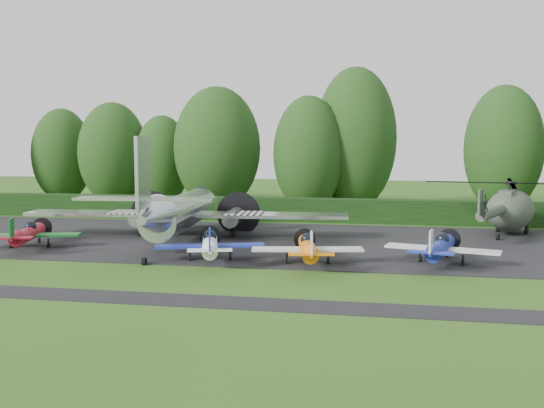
% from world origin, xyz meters
% --- Properties ---
extents(ground, '(160.00, 160.00, 0.00)m').
position_xyz_m(ground, '(0.00, 0.00, 0.00)').
color(ground, '#2D5016').
rests_on(ground, ground).
extents(apron, '(70.00, 18.00, 0.01)m').
position_xyz_m(apron, '(0.00, 10.00, 0.00)').
color(apron, black).
rests_on(apron, ground).
extents(taxiway_verge, '(70.00, 2.00, 0.00)m').
position_xyz_m(taxiway_verge, '(0.00, -6.00, 0.00)').
color(taxiway_verge, black).
rests_on(taxiway_verge, ground).
extents(hedgerow, '(90.00, 1.60, 2.00)m').
position_xyz_m(hedgerow, '(0.00, 21.00, 0.00)').
color(hedgerow, black).
rests_on(hedgerow, ground).
extents(transport_plane, '(22.97, 17.61, 7.36)m').
position_xyz_m(transport_plane, '(-7.70, 9.29, 2.05)').
color(transport_plane, silver).
rests_on(transport_plane, ground).
extents(light_plane_red, '(6.23, 6.55, 2.39)m').
position_xyz_m(light_plane_red, '(-16.11, 4.30, 1.00)').
color(light_plane_red, maroon).
rests_on(light_plane_red, ground).
extents(light_plane_white, '(6.24, 6.56, 2.40)m').
position_xyz_m(light_plane_white, '(-3.61, 2.45, 1.00)').
color(light_plane_white, white).
rests_on(light_plane_white, ground).
extents(light_plane_orange, '(6.19, 6.51, 2.38)m').
position_xyz_m(light_plane_orange, '(1.99, 2.38, 0.99)').
color(light_plane_orange, orange).
rests_on(light_plane_orange, ground).
extents(light_plane_blue, '(6.24, 6.56, 2.40)m').
position_xyz_m(light_plane_blue, '(9.18, 3.80, 1.00)').
color(light_plane_blue, navy).
rests_on(light_plane_blue, ground).
extents(helicopter, '(12.18, 14.27, 3.92)m').
position_xyz_m(helicopter, '(15.20, 16.05, 2.11)').
color(helicopter, '#404938').
rests_on(helicopter, ground).
extents(tree_0, '(6.95, 6.95, 11.32)m').
position_xyz_m(tree_0, '(-1.20, 28.67, 5.65)').
color(tree_0, black).
rests_on(tree_0, ground).
extents(tree_1, '(8.73, 8.73, 12.38)m').
position_xyz_m(tree_1, '(-10.53, 29.00, 6.18)').
color(tree_1, black).
rests_on(tree_1, ground).
extents(tree_4, '(6.01, 6.01, 9.70)m').
position_xyz_m(tree_4, '(-17.60, 32.30, 4.83)').
color(tree_4, black).
rests_on(tree_4, ground).
extents(tree_5, '(6.80, 6.80, 10.64)m').
position_xyz_m(tree_5, '(-30.22, 33.76, 5.31)').
color(tree_5, black).
rests_on(tree_5, ground).
extents(tree_6, '(8.22, 8.22, 14.29)m').
position_xyz_m(tree_6, '(3.18, 31.32, 7.13)').
color(tree_6, black).
rests_on(tree_6, ground).
extents(tree_7, '(7.55, 7.55, 11.17)m').
position_xyz_m(tree_7, '(-23.29, 32.23, 5.58)').
color(tree_7, black).
rests_on(tree_7, ground).
extents(tree_9, '(7.50, 7.50, 12.32)m').
position_xyz_m(tree_9, '(17.45, 31.74, 6.15)').
color(tree_9, black).
rests_on(tree_9, ground).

